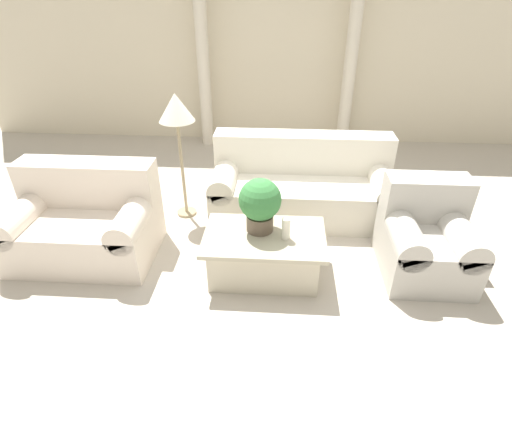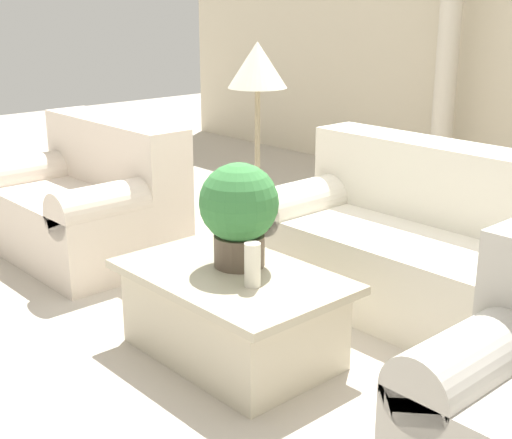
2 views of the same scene
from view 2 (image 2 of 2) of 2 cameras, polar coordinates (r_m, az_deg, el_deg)
The scene contains 8 objects.
ground_plane at distance 3.73m, azimuth 3.55°, elevation -9.28°, with size 16.00×16.00×0.00m, color #BCB2A3.
sofa_long at distance 4.01m, azimuth 14.64°, elevation -2.44°, with size 2.04×0.90×0.89m.
loveseat at distance 4.93m, azimuth -13.29°, elevation 1.46°, with size 1.35×0.90×0.89m.
coffee_table at distance 3.46m, azimuth -1.92°, elevation -7.48°, with size 1.10×0.71×0.43m.
potted_plant at distance 3.37m, azimuth -1.38°, elevation 0.80°, with size 0.38×0.38×0.51m.
pillar_candle at distance 3.18m, azimuth -0.28°, elevation -3.64°, with size 0.07×0.07×0.20m.
floor_lamp at distance 4.58m, azimuth 0.12°, elevation 11.46°, with size 0.38×0.38×1.41m.
column_left at distance 6.42m, azimuth 15.12°, elevation 13.08°, with size 0.27×0.27×2.46m.
Camera 2 is at (2.32, -2.40, 1.67)m, focal length 50.00 mm.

